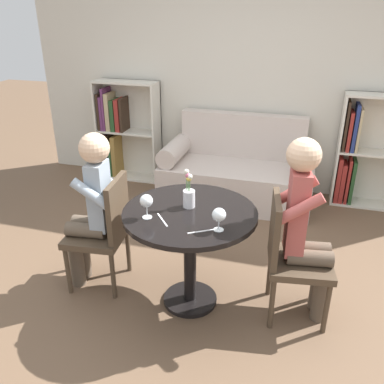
{
  "coord_description": "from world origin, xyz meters",
  "views": [
    {
      "loc": [
        0.7,
        -2.33,
        2.03
      ],
      "look_at": [
        0.0,
        0.05,
        0.88
      ],
      "focal_mm": 38.0,
      "sensor_mm": 36.0,
      "label": 1
    }
  ],
  "objects": [
    {
      "name": "wine_glass_right",
      "position": [
        0.24,
        -0.19,
        0.86
      ],
      "size": [
        0.09,
        0.09,
        0.15
      ],
      "color": "white",
      "rests_on": "round_table"
    },
    {
      "name": "fork_left_setting",
      "position": [
        -0.14,
        -0.17,
        0.76
      ],
      "size": [
        0.13,
        0.15,
        0.0
      ],
      "color": "silver",
      "rests_on": "round_table"
    },
    {
      "name": "person_left",
      "position": [
        -0.77,
        0.02,
        0.67
      ],
      "size": [
        0.44,
        0.37,
        1.24
      ],
      "rotation": [
        0.0,
        0.0,
        -1.46
      ],
      "color": "brown",
      "rests_on": "ground_plane"
    },
    {
      "name": "round_table",
      "position": [
        0.0,
        0.0,
        0.6
      ],
      "size": [
        0.92,
        0.92,
        0.76
      ],
      "color": "black",
      "rests_on": "ground_plane"
    },
    {
      "name": "knife_left_setting",
      "position": [
        0.15,
        -0.24,
        0.76
      ],
      "size": [
        0.17,
        0.11,
        0.0
      ],
      "color": "silver",
      "rests_on": "round_table"
    },
    {
      "name": "bookshelf_left",
      "position": [
        -1.52,
        2.13,
        0.6
      ],
      "size": [
        0.77,
        0.28,
        1.21
      ],
      "color": "silver",
      "rests_on": "ground_plane"
    },
    {
      "name": "bookshelf_right",
      "position": [
        1.32,
        2.14,
        0.57
      ],
      "size": [
        0.77,
        0.28,
        1.21
      ],
      "color": "silver",
      "rests_on": "ground_plane"
    },
    {
      "name": "person_right",
      "position": [
        0.77,
        0.1,
        0.71
      ],
      "size": [
        0.45,
        0.38,
        1.31
      ],
      "rotation": [
        0.0,
        0.0,
        1.72
      ],
      "color": "brown",
      "rests_on": "ground_plane"
    },
    {
      "name": "back_wall",
      "position": [
        0.0,
        2.29,
        1.35
      ],
      "size": [
        5.2,
        0.05,
        2.7
      ],
      "color": "beige",
      "rests_on": "ground_plane"
    },
    {
      "name": "wine_glass_left",
      "position": [
        -0.24,
        -0.17,
        0.88
      ],
      "size": [
        0.09,
        0.09,
        0.16
      ],
      "color": "white",
      "rests_on": "round_table"
    },
    {
      "name": "ground_plane",
      "position": [
        0.0,
        0.0,
        0.0
      ],
      "size": [
        16.0,
        16.0,
        0.0
      ],
      "primitive_type": "plane",
      "color": "brown"
    },
    {
      "name": "chair_left",
      "position": [
        -0.68,
        0.04,
        0.49
      ],
      "size": [
        0.46,
        0.46,
        0.9
      ],
      "rotation": [
        0.0,
        0.0,
        -1.46
      ],
      "color": "#473828",
      "rests_on": "ground_plane"
    },
    {
      "name": "chair_right",
      "position": [
        0.68,
        0.08,
        0.49
      ],
      "size": [
        0.48,
        0.48,
        0.9
      ],
      "rotation": [
        0.0,
        0.0,
        1.72
      ],
      "color": "#473828",
      "rests_on": "ground_plane"
    },
    {
      "name": "flower_vase",
      "position": [
        -0.03,
        0.06,
        0.85
      ],
      "size": [
        0.08,
        0.08,
        0.27
      ],
      "color": "silver",
      "rests_on": "round_table"
    },
    {
      "name": "couch",
      "position": [
        0.0,
        1.87,
        0.31
      ],
      "size": [
        1.64,
        0.8,
        0.92
      ],
      "color": "beige",
      "rests_on": "ground_plane"
    }
  ]
}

